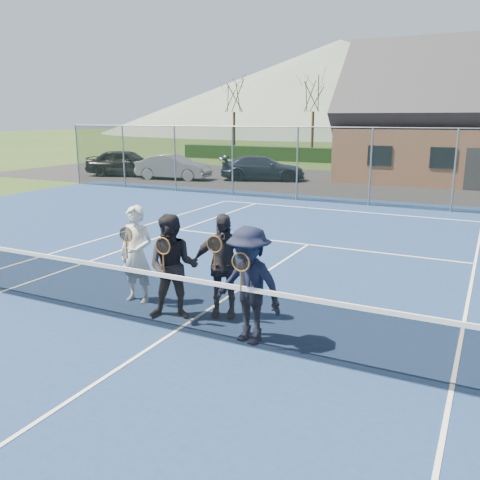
{
  "coord_description": "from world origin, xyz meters",
  "views": [
    {
      "loc": [
        4.32,
        -6.3,
        3.35
      ],
      "look_at": [
        0.4,
        1.5,
        1.25
      ],
      "focal_mm": 38.0,
      "sensor_mm": 36.0,
      "label": 1
    }
  ],
  "objects": [
    {
      "name": "car_a",
      "position": [
        -15.26,
        17.62,
        0.79
      ],
      "size": [
        4.93,
        3.0,
        1.57
      ],
      "primitive_type": "imported",
      "rotation": [
        0.0,
        0.0,
        1.84
      ],
      "color": "black",
      "rests_on": "ground"
    },
    {
      "name": "tree_b",
      "position": [
        -9.0,
        33.0,
        5.79
      ],
      "size": [
        3.2,
        3.2,
        7.77
      ],
      "color": "#372614",
      "rests_on": "ground"
    },
    {
      "name": "hedge_row",
      "position": [
        0.0,
        32.0,
        0.55
      ],
      "size": [
        40.0,
        1.2,
        1.1
      ],
      "primitive_type": "cube",
      "color": "black",
      "rests_on": "ground"
    },
    {
      "name": "perimeter_fence",
      "position": [
        0.0,
        13.5,
        1.52
      ],
      "size": [
        30.07,
        0.07,
        3.02
      ],
      "color": "slate",
      "rests_on": "ground"
    },
    {
      "name": "player_b",
      "position": [
        -0.34,
        0.48,
        0.92
      ],
      "size": [
        1.07,
        0.97,
        1.8
      ],
      "color": "black",
      "rests_on": "court_surface"
    },
    {
      "name": "tree_a",
      "position": [
        -16.0,
        33.0,
        5.79
      ],
      "size": [
        3.2,
        3.2,
        7.77
      ],
      "color": "#332112",
      "rests_on": "ground"
    },
    {
      "name": "tennis_net",
      "position": [
        0.0,
        0.0,
        0.54
      ],
      "size": [
        11.68,
        0.08,
        1.1
      ],
      "color": "slate",
      "rests_on": "ground"
    },
    {
      "name": "hill_west",
      "position": [
        -25.0,
        95.0,
        9.0
      ],
      "size": [
        110.0,
        110.0,
        18.0
      ],
      "primitive_type": "cone",
      "color": "slate",
      "rests_on": "ground"
    },
    {
      "name": "player_c",
      "position": [
        0.34,
        0.95,
        0.92
      ],
      "size": [
        1.14,
        0.81,
        1.8
      ],
      "color": "#242328",
      "rests_on": "court_surface"
    },
    {
      "name": "car_b",
      "position": [
        -11.81,
        17.48,
        0.68
      ],
      "size": [
        4.33,
        2.07,
        1.37
      ],
      "primitive_type": "imported",
      "rotation": [
        0.0,
        0.0,
        1.72
      ],
      "color": "#93979B",
      "rests_on": "ground"
    },
    {
      "name": "player_d",
      "position": [
        1.2,
        0.2,
        0.92
      ],
      "size": [
        1.28,
        0.89,
        1.8
      ],
      "color": "black",
      "rests_on": "court_surface"
    },
    {
      "name": "court_surface",
      "position": [
        0.0,
        0.0,
        0.01
      ],
      "size": [
        30.0,
        30.0,
        0.02
      ],
      "primitive_type": "cube",
      "color": "navy",
      "rests_on": "ground"
    },
    {
      "name": "player_a",
      "position": [
        -1.4,
        0.87,
        0.92
      ],
      "size": [
        0.68,
        0.52,
        1.8
      ],
      "color": "silver",
      "rests_on": "court_surface"
    },
    {
      "name": "tarmac_carpark",
      "position": [
        -4.0,
        20.0,
        0.01
      ],
      "size": [
        40.0,
        12.0,
        0.01
      ],
      "primitive_type": "cube",
      "color": "black",
      "rests_on": "ground"
    },
    {
      "name": "ground",
      "position": [
        0.0,
        20.0,
        0.0
      ],
      "size": [
        220.0,
        220.0,
        0.0
      ],
      "primitive_type": "plane",
      "color": "#2A4318",
      "rests_on": "ground"
    },
    {
      "name": "tree_c",
      "position": [
        2.0,
        33.0,
        5.79
      ],
      "size": [
        3.2,
        3.2,
        7.77
      ],
      "color": "#382514",
      "rests_on": "ground"
    },
    {
      "name": "car_c",
      "position": [
        -7.15,
        19.29,
        0.67
      ],
      "size": [
        4.97,
        3.32,
        1.34
      ],
      "primitive_type": "imported",
      "rotation": [
        0.0,
        0.0,
        1.92
      ],
      "color": "#1A2235",
      "rests_on": "ground"
    },
    {
      "name": "court_markings",
      "position": [
        0.0,
        0.0,
        0.02
      ],
      "size": [
        11.03,
        23.83,
        0.01
      ],
      "color": "white",
      "rests_on": "court_surface"
    }
  ]
}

